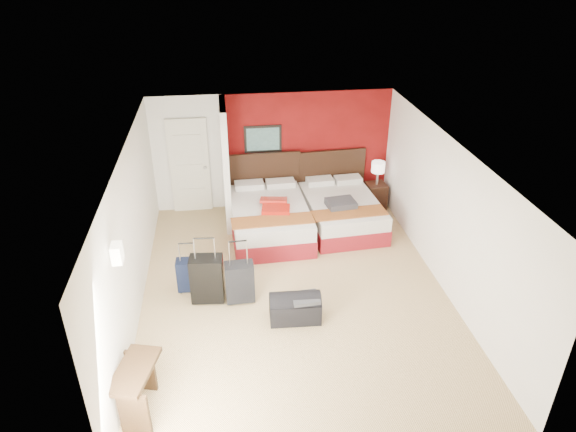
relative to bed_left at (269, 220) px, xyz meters
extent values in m
plane|color=#D8BB85|center=(0.21, -1.95, -0.32)|extent=(6.50, 6.50, 0.00)
cube|color=white|center=(0.21, 1.30, 0.93)|extent=(5.00, 0.04, 2.50)
cube|color=white|center=(-2.29, -1.95, 0.93)|extent=(0.04, 6.50, 2.50)
cube|color=black|center=(0.01, 1.24, 1.23)|extent=(0.78, 0.03, 0.58)
cube|color=white|center=(-2.17, -3.45, 1.58)|extent=(0.12, 0.20, 0.24)
cube|color=maroon|center=(0.96, 1.28, 0.93)|extent=(3.50, 0.04, 2.50)
cube|color=silver|center=(-0.79, 0.66, 0.93)|extent=(0.12, 1.20, 2.50)
cube|color=silver|center=(-1.54, 1.25, 0.71)|extent=(0.82, 0.06, 2.05)
cube|color=white|center=(0.00, 0.00, 0.00)|extent=(1.56, 2.18, 0.64)
cube|color=silver|center=(1.49, 0.14, -0.02)|extent=(1.53, 2.09, 0.60)
cube|color=red|center=(0.10, -0.10, 0.36)|extent=(0.63, 0.80, 0.09)
cube|color=#3A3A3F|center=(1.39, -0.16, 0.34)|extent=(0.59, 0.50, 0.13)
cube|color=black|center=(2.41, 0.82, -0.04)|extent=(0.44, 0.44, 0.57)
cylinder|color=white|center=(2.41, 0.82, 0.50)|extent=(0.35, 0.35, 0.51)
cube|color=black|center=(-1.21, -2.00, 0.07)|extent=(0.55, 0.38, 0.78)
cube|color=black|center=(-0.69, -2.08, 0.02)|extent=(0.47, 0.30, 0.67)
cube|color=black|center=(-1.51, -1.68, -0.04)|extent=(0.41, 0.26, 0.56)
cube|color=black|center=(0.12, -2.66, -0.12)|extent=(0.80, 0.45, 0.40)
cube|color=#38393D|center=(0.27, -2.71, 0.10)|extent=(0.43, 0.37, 0.05)
cube|color=#301E10|center=(-2.05, -4.14, 0.02)|extent=(0.61, 0.90, 0.69)
camera|label=1|loc=(-0.83, -8.90, 4.93)|focal=32.19mm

